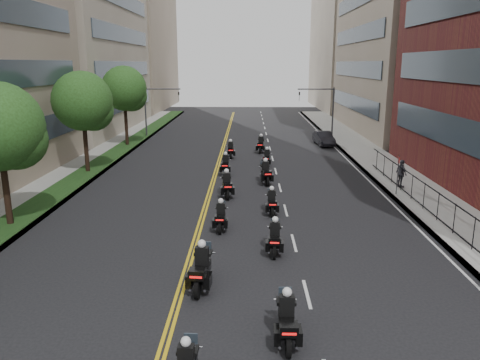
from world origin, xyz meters
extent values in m
cube|color=gray|center=(12.00, 25.00, 0.07)|extent=(4.00, 90.00, 0.15)
cube|color=gray|center=(-12.00, 25.00, 0.07)|extent=(4.00, 90.00, 0.15)
cube|color=#133413|center=(-11.20, 25.00, 0.17)|extent=(2.00, 90.00, 0.04)
cube|color=#333F4C|center=(13.95, 17.00, 3.50)|extent=(0.12, 25.80, 1.80)
cube|color=#333F4C|center=(13.95, 17.00, 7.50)|extent=(0.12, 25.80, 1.80)
cube|color=gray|center=(21.50, 48.00, 15.00)|extent=(15.00, 28.00, 30.00)
cube|color=#333F4C|center=(13.95, 48.00, 3.50)|extent=(0.12, 24.08, 1.80)
cube|color=#333F4C|center=(13.95, 48.00, 7.50)|extent=(0.12, 24.08, 1.80)
cube|color=#333F4C|center=(13.95, 48.00, 11.50)|extent=(0.12, 24.08, 1.80)
cube|color=gray|center=(21.50, 78.00, 13.00)|extent=(15.00, 28.00, 26.00)
cube|color=#333F4C|center=(-13.95, 17.00, 3.50)|extent=(0.12, 25.80, 1.80)
cube|color=#333F4C|center=(-13.95, 48.00, 3.50)|extent=(0.12, 24.08, 1.80)
cube|color=#333F4C|center=(-13.95, 48.00, 7.50)|extent=(0.12, 24.08, 1.80)
cube|color=#333F4C|center=(-13.95, 48.00, 11.50)|extent=(0.12, 24.08, 1.80)
cube|color=gray|center=(-22.00, 78.00, 13.00)|extent=(16.00, 28.00, 26.00)
cube|color=black|center=(11.00, 12.00, 1.60)|extent=(0.05, 28.00, 0.05)
cube|color=black|center=(11.00, 12.00, 0.30)|extent=(0.05, 28.00, 0.05)
cylinder|color=black|center=(-11.20, 12.00, 2.42)|extent=(0.32, 0.32, 4.83)
sphere|color=#224517|center=(-10.60, 12.40, 4.49)|extent=(3.08, 3.08, 3.08)
cylinder|color=black|center=(-11.20, 24.00, 2.55)|extent=(0.32, 0.32, 5.11)
sphere|color=#224517|center=(-11.20, 24.00, 5.47)|extent=(4.40, 4.40, 4.40)
sphere|color=#224517|center=(-10.60, 24.40, 4.75)|extent=(3.08, 3.08, 3.08)
cylinder|color=black|center=(-11.20, 36.00, 2.69)|extent=(0.32, 0.32, 5.39)
sphere|color=#224517|center=(-11.20, 36.00, 5.78)|extent=(4.40, 4.40, 4.40)
sphere|color=#224517|center=(-10.60, 36.40, 5.00)|extent=(3.08, 3.08, 3.08)
cylinder|color=#3F3F44|center=(10.50, 42.00, 2.80)|extent=(0.18, 0.18, 5.60)
cylinder|color=#3F3F44|center=(8.50, 42.00, 5.40)|extent=(4.00, 0.14, 0.14)
imported|color=black|center=(6.70, 42.00, 4.60)|extent=(0.16, 0.20, 1.00)
cylinder|color=#3F3F44|center=(-10.50, 42.00, 2.80)|extent=(0.18, 0.18, 5.60)
cylinder|color=#3F3F44|center=(-8.50, 42.00, 5.40)|extent=(4.00, 0.14, 0.14)
imported|color=black|center=(-6.70, 42.00, 4.60)|extent=(0.16, 0.20, 1.00)
cube|color=black|center=(-0.51, -0.27, 1.04)|extent=(0.42, 0.28, 0.58)
sphere|color=silver|center=(-0.51, -0.26, 1.43)|extent=(0.27, 0.27, 0.27)
cylinder|color=black|center=(2.20, 1.24, 0.35)|extent=(0.15, 0.69, 0.69)
cylinder|color=black|center=(2.21, 2.87, 0.35)|extent=(0.15, 0.69, 0.69)
cube|color=black|center=(2.20, 2.06, 0.63)|extent=(0.44, 1.38, 0.41)
cube|color=silver|center=(2.21, 2.11, 0.40)|extent=(0.39, 0.56, 0.31)
cube|color=black|center=(2.20, 1.24, 0.88)|extent=(0.53, 0.43, 0.33)
cube|color=red|center=(2.20, 1.03, 0.86)|extent=(0.41, 0.03, 0.07)
cube|color=black|center=(2.21, 2.11, 1.14)|extent=(0.45, 0.29, 0.63)
sphere|color=silver|center=(2.21, 2.12, 1.57)|extent=(0.30, 0.30, 0.30)
cylinder|color=black|center=(-0.76, 4.61, 0.38)|extent=(0.22, 0.76, 0.75)
cylinder|color=black|center=(-0.60, 6.37, 0.38)|extent=(0.22, 0.76, 0.75)
cube|color=black|center=(-0.68, 5.49, 0.69)|extent=(0.60, 1.53, 0.44)
cube|color=silver|center=(-0.68, 5.55, 0.43)|extent=(0.47, 0.64, 0.33)
cube|color=black|center=(-0.76, 4.61, 0.95)|extent=(0.62, 0.51, 0.35)
cube|color=red|center=(-0.78, 4.38, 0.93)|extent=(0.44, 0.07, 0.08)
cube|color=black|center=(-0.68, 5.55, 1.24)|extent=(0.51, 0.35, 0.69)
sphere|color=silver|center=(-0.67, 5.56, 1.71)|extent=(0.32, 0.32, 0.32)
cylinder|color=black|center=(2.18, 8.13, 0.33)|extent=(0.18, 0.67, 0.66)
cylinder|color=black|center=(2.28, 9.69, 0.33)|extent=(0.18, 0.67, 0.66)
cube|color=black|center=(2.23, 8.91, 0.61)|extent=(0.50, 1.34, 0.39)
cube|color=silver|center=(2.23, 8.96, 0.38)|extent=(0.41, 0.56, 0.29)
cube|color=black|center=(2.18, 8.13, 0.84)|extent=(0.53, 0.44, 0.31)
cube|color=red|center=(2.17, 7.93, 0.82)|extent=(0.39, 0.06, 0.07)
cube|color=black|center=(2.23, 8.96, 1.09)|extent=(0.45, 0.30, 0.61)
sphere|color=silver|center=(2.24, 8.97, 1.50)|extent=(0.28, 0.28, 0.28)
cylinder|color=black|center=(-0.34, 11.09, 0.32)|extent=(0.14, 0.65, 0.65)
cylinder|color=black|center=(-0.33, 12.61, 0.32)|extent=(0.14, 0.65, 0.65)
cube|color=black|center=(-0.33, 11.85, 0.59)|extent=(0.41, 1.29, 0.38)
cube|color=silver|center=(-0.33, 11.90, 0.37)|extent=(0.37, 0.53, 0.29)
cube|color=black|center=(-0.34, 11.09, 0.82)|extent=(0.50, 0.40, 0.30)
cube|color=red|center=(-0.34, 10.89, 0.80)|extent=(0.38, 0.03, 0.07)
cube|color=black|center=(-0.33, 11.90, 1.06)|extent=(0.42, 0.27, 0.59)
sphere|color=silver|center=(-0.33, 11.91, 1.46)|extent=(0.28, 0.28, 0.28)
cylinder|color=black|center=(2.37, 13.71, 0.32)|extent=(0.14, 0.63, 0.63)
cylinder|color=black|center=(2.35, 15.20, 0.32)|extent=(0.14, 0.63, 0.63)
cube|color=black|center=(2.36, 14.45, 0.58)|extent=(0.41, 1.26, 0.37)
cube|color=silver|center=(2.36, 14.50, 0.36)|extent=(0.36, 0.52, 0.28)
cube|color=black|center=(2.37, 13.71, 0.80)|extent=(0.49, 0.40, 0.30)
cube|color=red|center=(2.37, 13.51, 0.78)|extent=(0.37, 0.03, 0.07)
cube|color=black|center=(2.36, 14.50, 1.04)|extent=(0.41, 0.27, 0.58)
sphere|color=silver|center=(2.36, 14.51, 1.43)|extent=(0.27, 0.27, 0.27)
cylinder|color=black|center=(-0.20, 17.00, 0.36)|extent=(0.23, 0.73, 0.72)
cylinder|color=black|center=(-0.41, 18.68, 0.36)|extent=(0.23, 0.73, 0.72)
cube|color=black|center=(-0.30, 17.84, 0.66)|extent=(0.61, 1.47, 0.42)
cube|color=silver|center=(-0.31, 17.89, 0.41)|extent=(0.47, 0.63, 0.32)
cube|color=black|center=(-0.20, 17.00, 0.91)|extent=(0.60, 0.51, 0.34)
cube|color=red|center=(-0.18, 16.78, 0.89)|extent=(0.42, 0.08, 0.07)
cube|color=black|center=(-0.31, 17.89, 1.19)|extent=(0.50, 0.35, 0.66)
sphere|color=silver|center=(-0.31, 17.90, 1.63)|extent=(0.31, 0.31, 0.31)
cylinder|color=black|center=(2.36, 20.35, 0.36)|extent=(0.24, 0.74, 0.73)
cylinder|color=black|center=(2.15, 22.05, 0.36)|extent=(0.24, 0.74, 0.73)
cube|color=black|center=(2.25, 21.20, 0.66)|extent=(0.63, 1.49, 0.43)
cube|color=silver|center=(2.25, 21.25, 0.42)|extent=(0.48, 0.64, 0.32)
cube|color=black|center=(2.36, 20.35, 0.92)|extent=(0.61, 0.52, 0.34)
cube|color=red|center=(2.39, 20.12, 0.90)|extent=(0.43, 0.09, 0.08)
cube|color=black|center=(2.25, 21.25, 1.20)|extent=(0.51, 0.36, 0.66)
sphere|color=silver|center=(2.25, 21.26, 1.65)|extent=(0.31, 0.31, 0.31)
cylinder|color=black|center=(-0.67, 23.18, 0.35)|extent=(0.15, 0.69, 0.69)
cylinder|color=black|center=(-0.66, 24.81, 0.35)|extent=(0.15, 0.69, 0.69)
cube|color=black|center=(-0.67, 24.00, 0.63)|extent=(0.44, 1.38, 0.41)
cube|color=silver|center=(-0.67, 24.05, 0.40)|extent=(0.39, 0.56, 0.31)
cube|color=black|center=(-0.67, 23.18, 0.88)|extent=(0.53, 0.43, 0.33)
cube|color=red|center=(-0.68, 22.97, 0.86)|extent=(0.41, 0.03, 0.07)
cube|color=black|center=(-0.67, 24.05, 1.14)|extent=(0.45, 0.29, 0.63)
sphere|color=silver|center=(-0.67, 24.06, 1.57)|extent=(0.30, 0.30, 0.30)
cylinder|color=black|center=(2.48, 26.16, 0.32)|extent=(0.21, 0.65, 0.64)
cylinder|color=black|center=(2.67, 27.65, 0.32)|extent=(0.21, 0.65, 0.64)
cube|color=black|center=(2.58, 26.90, 0.58)|extent=(0.55, 1.31, 0.38)
cube|color=silver|center=(2.58, 26.95, 0.37)|extent=(0.42, 0.56, 0.28)
cube|color=black|center=(2.48, 26.16, 0.81)|extent=(0.54, 0.45, 0.30)
cube|color=red|center=(2.46, 25.96, 0.79)|extent=(0.38, 0.08, 0.07)
cube|color=black|center=(2.58, 26.95, 1.05)|extent=(0.44, 0.31, 0.58)
sphere|color=silver|center=(2.58, 26.96, 1.45)|extent=(0.27, 0.27, 0.27)
cylinder|color=black|center=(-0.48, 29.58, 0.34)|extent=(0.18, 0.68, 0.67)
cylinder|color=black|center=(-0.57, 31.16, 0.34)|extent=(0.18, 0.68, 0.67)
cube|color=black|center=(-0.52, 30.37, 0.61)|extent=(0.50, 1.35, 0.39)
cube|color=silver|center=(-0.53, 30.42, 0.38)|extent=(0.41, 0.56, 0.30)
cube|color=black|center=(-0.48, 29.58, 0.85)|extent=(0.54, 0.45, 0.32)
cube|color=red|center=(-0.46, 29.38, 0.83)|extent=(0.40, 0.05, 0.07)
cube|color=black|center=(-0.53, 30.42, 1.10)|extent=(0.45, 0.30, 0.61)
sphere|color=silver|center=(-0.53, 30.43, 1.52)|extent=(0.29, 0.29, 0.29)
cylinder|color=black|center=(2.16, 32.06, 0.36)|extent=(0.22, 0.72, 0.71)
cylinder|color=black|center=(2.33, 33.73, 0.36)|extent=(0.22, 0.72, 0.71)
cube|color=black|center=(2.25, 32.90, 0.65)|extent=(0.59, 1.45, 0.42)
cube|color=silver|center=(2.25, 32.95, 0.41)|extent=(0.46, 0.62, 0.31)
cube|color=black|center=(2.16, 32.06, 0.90)|extent=(0.59, 0.50, 0.34)
cube|color=red|center=(2.13, 31.84, 0.88)|extent=(0.42, 0.08, 0.07)
cube|color=black|center=(2.25, 32.95, 1.17)|extent=(0.49, 0.34, 0.65)
sphere|color=silver|center=(2.25, 32.96, 1.61)|extent=(0.30, 0.30, 0.30)
imported|color=black|center=(8.79, 37.02, 0.70)|extent=(1.85, 4.36, 1.40)
imported|color=#414148|center=(11.20, 19.71, 1.08)|extent=(0.74, 1.17, 1.85)
camera|label=1|loc=(1.02, -10.58, 8.19)|focal=35.00mm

